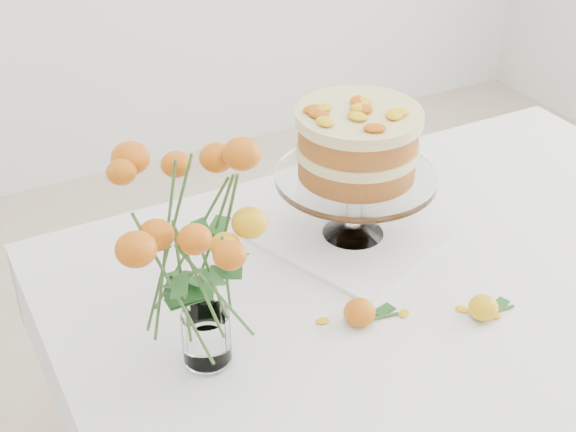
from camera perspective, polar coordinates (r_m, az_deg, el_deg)
name	(u,v)px	position (r m, az deg, el deg)	size (l,w,h in m)	color
table	(422,300)	(1.63, 9.48, -5.88)	(1.43, 0.93, 0.76)	tan
napkin	(353,235)	(1.65, 4.63, -1.34)	(0.32, 0.32, 0.01)	white
cake_stand	(357,150)	(1.55, 4.95, 4.71)	(0.32, 0.32, 0.29)	white
rose_vase	(200,245)	(1.21, -6.29, -2.06)	(0.31, 0.31, 0.40)	white
loose_rose_near	(483,308)	(1.47, 13.72, -6.35)	(0.10, 0.05, 0.05)	orange
loose_rose_far	(360,312)	(1.42, 5.13, -6.85)	(0.10, 0.06, 0.05)	#BE5209
stray_petal_a	(404,313)	(1.46, 8.25, -6.87)	(0.03, 0.02, 0.00)	yellow
stray_petal_b	(463,309)	(1.49, 12.31, -6.51)	(0.03, 0.02, 0.00)	yellow
stray_petal_c	(495,315)	(1.49, 14.47, -6.86)	(0.03, 0.02, 0.00)	yellow
stray_petal_d	(322,321)	(1.43, 2.46, -7.48)	(0.03, 0.02, 0.00)	yellow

